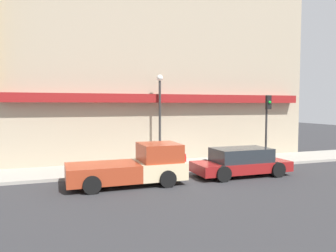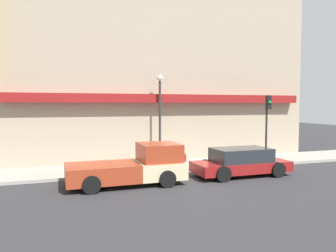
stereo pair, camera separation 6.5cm
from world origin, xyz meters
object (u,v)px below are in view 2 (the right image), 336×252
fire_hydrant (185,160)px  parked_car (241,162)px  traffic_light (267,117)px  pickup_truck (134,167)px  street_lamp (160,107)px

fire_hydrant → parked_car: bearing=-50.8°
fire_hydrant → traffic_light: size_ratio=0.18×
fire_hydrant → traffic_light: 5.46m
pickup_truck → parked_car: size_ratio=1.06×
parked_car → street_lamp: 5.64m
pickup_truck → street_lamp: size_ratio=1.00×
street_lamp → traffic_light: size_ratio=1.30×
parked_car → traffic_light: 4.07m
pickup_truck → traffic_light: 8.77m
street_lamp → pickup_truck: bearing=-121.8°
fire_hydrant → pickup_truck: bearing=-144.1°
fire_hydrant → street_lamp: 3.38m
pickup_truck → traffic_light: bearing=11.2°
traffic_light → parked_car: bearing=-146.7°
street_lamp → traffic_light: (5.83, -2.10, -0.54)m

